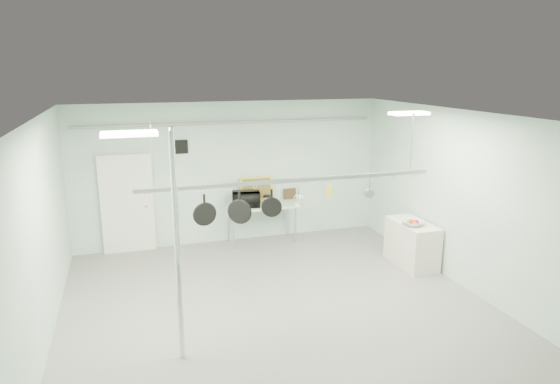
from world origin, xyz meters
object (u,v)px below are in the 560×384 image
object	(u,v)px
chrome_pole	(177,249)
microwave	(246,199)
side_cabinet	(412,244)
skillet_right	(272,203)
prep_table	(262,208)
pot_rack	(292,179)
skillet_mid	(240,208)
fruit_bowl	(413,223)
skillet_left	(205,210)
coffee_canister	(267,201)

from	to	relation	value
chrome_pole	microwave	distance (m)	4.62
side_cabinet	microwave	xyz separation A→B (m)	(-2.91, 2.17, 0.62)
chrome_pole	skillet_right	xyz separation A→B (m)	(1.56, 0.90, 0.26)
prep_table	skillet_right	xyz separation A→B (m)	(-0.74, -3.30, 1.03)
side_cabinet	pot_rack	bearing A→B (deg)	-159.55
side_cabinet	skillet_right	bearing A→B (deg)	-161.49
chrome_pole	pot_rack	bearing A→B (deg)	25.35
prep_table	skillet_right	size ratio (longest dim) A/B	3.53
microwave	skillet_mid	size ratio (longest dim) A/B	1.18
fruit_bowl	pot_rack	bearing A→B (deg)	-161.73
side_cabinet	pot_rack	xyz separation A→B (m)	(-2.95, -1.10, 1.78)
fruit_bowl	prep_table	bearing A→B (deg)	135.90
pot_rack	skillet_mid	distance (m)	0.94
pot_rack	skillet_left	world-z (taller)	pot_rack
side_cabinet	skillet_mid	distance (m)	4.19
skillet_mid	chrome_pole	bearing A→B (deg)	-107.57
coffee_canister	skillet_mid	world-z (taller)	skillet_mid
chrome_pole	coffee_canister	size ratio (longest dim) A/B	17.12
coffee_canister	skillet_left	bearing A→B (deg)	-120.39
skillet_mid	skillet_right	world-z (taller)	same
prep_table	side_cabinet	xyz separation A→B (m)	(2.55, -2.20, -0.38)
microwave	chrome_pole	bearing A→B (deg)	75.30
coffee_canister	fruit_bowl	bearing A→B (deg)	-44.58
chrome_pole	skillet_mid	distance (m)	1.40
chrome_pole	skillet_mid	xyz separation A→B (m)	(1.05, 0.90, 0.23)
skillet_left	skillet_right	xyz separation A→B (m)	(1.05, 0.00, 0.02)
chrome_pole	pot_rack	xyz separation A→B (m)	(1.90, 0.90, 0.63)
side_cabinet	coffee_canister	bearing A→B (deg)	138.86
chrome_pole	pot_rack	world-z (taller)	chrome_pole
fruit_bowl	coffee_canister	bearing A→B (deg)	135.42
fruit_bowl	skillet_left	bearing A→B (deg)	-167.49
fruit_bowl	skillet_right	distance (m)	3.43
pot_rack	coffee_canister	bearing A→B (deg)	81.04
skillet_left	microwave	bearing A→B (deg)	58.63
coffee_canister	microwave	bearing A→B (deg)	175.89
fruit_bowl	side_cabinet	bearing A→B (deg)	55.70
skillet_left	skillet_mid	world-z (taller)	same
fruit_bowl	skillet_mid	xyz separation A→B (m)	(-3.69, -0.94, 0.87)
chrome_pole	skillet_left	bearing A→B (deg)	60.26
skillet_mid	skillet_right	xyz separation A→B (m)	(0.51, 0.00, 0.03)
fruit_bowl	skillet_right	xyz separation A→B (m)	(-3.17, -0.94, 0.91)
microwave	skillet_right	size ratio (longest dim) A/B	1.35
chrome_pole	coffee_canister	bearing A→B (deg)	59.75
side_cabinet	microwave	bearing A→B (deg)	143.36
coffee_canister	skillet_right	size ratio (longest dim) A/B	0.41
skillet_mid	skillet_right	size ratio (longest dim) A/B	1.15
fruit_bowl	skillet_mid	world-z (taller)	skillet_mid
fruit_bowl	chrome_pole	bearing A→B (deg)	-158.81
coffee_canister	skillet_left	size ratio (longest dim) A/B	0.39
coffee_canister	skillet_mid	distance (m)	3.60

